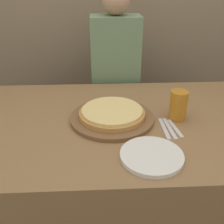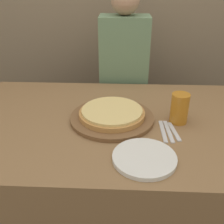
{
  "view_description": "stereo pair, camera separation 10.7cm",
  "coord_description": "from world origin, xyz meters",
  "px_view_note": "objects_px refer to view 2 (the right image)",
  "views": [
    {
      "loc": [
        -0.09,
        -1.11,
        1.36
      ],
      "look_at": [
        -0.03,
        0.0,
        0.76
      ],
      "focal_mm": 42.0,
      "sensor_mm": 36.0,
      "label": 1
    },
    {
      "loc": [
        0.02,
        -1.11,
        1.36
      ],
      "look_at": [
        -0.03,
        0.0,
        0.76
      ],
      "focal_mm": 42.0,
      "sensor_mm": 36.0,
      "label": 2
    }
  ],
  "objects_px": {
    "spoon": "(174,132)",
    "pizza_on_board": "(112,115)",
    "dinner_knife": "(169,131)",
    "diner_person": "(123,87)",
    "dinner_plate": "(144,158)",
    "fork": "(163,131)",
    "beer_glass": "(180,107)"
  },
  "relations": [
    {
      "from": "spoon",
      "to": "pizza_on_board",
      "type": "bearing_deg",
      "value": 160.07
    },
    {
      "from": "dinner_knife",
      "to": "diner_person",
      "type": "height_order",
      "value": "diner_person"
    },
    {
      "from": "pizza_on_board",
      "to": "dinner_plate",
      "type": "xyz_separation_m",
      "value": [
        0.14,
        -0.31,
        -0.01
      ]
    },
    {
      "from": "dinner_plate",
      "to": "dinner_knife",
      "type": "xyz_separation_m",
      "value": [
        0.12,
        0.21,
        -0.01
      ]
    },
    {
      "from": "pizza_on_board",
      "to": "diner_person",
      "type": "distance_m",
      "value": 0.62
    },
    {
      "from": "fork",
      "to": "spoon",
      "type": "xyz_separation_m",
      "value": [
        0.05,
        0.0,
        0.0
      ]
    },
    {
      "from": "dinner_plate",
      "to": "spoon",
      "type": "xyz_separation_m",
      "value": [
        0.15,
        0.21,
        -0.01
      ]
    },
    {
      "from": "fork",
      "to": "dinner_plate",
      "type": "bearing_deg",
      "value": -115.3
    },
    {
      "from": "dinner_plate",
      "to": "spoon",
      "type": "relative_size",
      "value": 1.59
    },
    {
      "from": "diner_person",
      "to": "pizza_on_board",
      "type": "bearing_deg",
      "value": -94.97
    },
    {
      "from": "diner_person",
      "to": "dinner_plate",
      "type": "bearing_deg",
      "value": -84.64
    },
    {
      "from": "dinner_plate",
      "to": "fork",
      "type": "height_order",
      "value": "dinner_plate"
    },
    {
      "from": "fork",
      "to": "dinner_knife",
      "type": "distance_m",
      "value": 0.02
    },
    {
      "from": "beer_glass",
      "to": "dinner_plate",
      "type": "height_order",
      "value": "beer_glass"
    },
    {
      "from": "spoon",
      "to": "beer_glass",
      "type": "bearing_deg",
      "value": 71.15
    },
    {
      "from": "dinner_plate",
      "to": "diner_person",
      "type": "height_order",
      "value": "diner_person"
    },
    {
      "from": "dinner_plate",
      "to": "diner_person",
      "type": "bearing_deg",
      "value": 95.36
    },
    {
      "from": "dinner_plate",
      "to": "fork",
      "type": "distance_m",
      "value": 0.23
    },
    {
      "from": "beer_glass",
      "to": "diner_person",
      "type": "height_order",
      "value": "diner_person"
    },
    {
      "from": "beer_glass",
      "to": "dinner_knife",
      "type": "relative_size",
      "value": 0.79
    },
    {
      "from": "dinner_plate",
      "to": "fork",
      "type": "relative_size",
      "value": 1.36
    },
    {
      "from": "pizza_on_board",
      "to": "spoon",
      "type": "relative_size",
      "value": 2.61
    },
    {
      "from": "pizza_on_board",
      "to": "beer_glass",
      "type": "relative_size",
      "value": 2.81
    },
    {
      "from": "fork",
      "to": "spoon",
      "type": "bearing_deg",
      "value": 0.0
    },
    {
      "from": "pizza_on_board",
      "to": "beer_glass",
      "type": "bearing_deg",
      "value": -1.54
    },
    {
      "from": "spoon",
      "to": "dinner_knife",
      "type": "bearing_deg",
      "value": 180.0
    },
    {
      "from": "pizza_on_board",
      "to": "beer_glass",
      "type": "height_order",
      "value": "beer_glass"
    },
    {
      "from": "diner_person",
      "to": "fork",
      "type": "bearing_deg",
      "value": -75.54
    },
    {
      "from": "dinner_plate",
      "to": "diner_person",
      "type": "relative_size",
      "value": 0.19
    },
    {
      "from": "spoon",
      "to": "diner_person",
      "type": "xyz_separation_m",
      "value": [
        -0.23,
        0.71,
        -0.08
      ]
    },
    {
      "from": "diner_person",
      "to": "spoon",
      "type": "bearing_deg",
      "value": -71.82
    },
    {
      "from": "dinner_knife",
      "to": "diner_person",
      "type": "relative_size",
      "value": 0.14
    }
  ]
}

